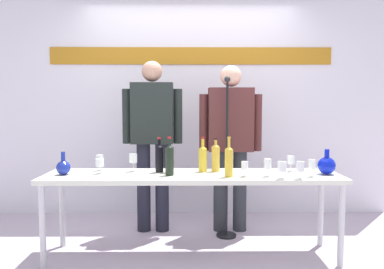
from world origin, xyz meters
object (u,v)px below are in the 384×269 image
(presenter_left, at_px, (152,134))
(wine_glass_left_2, at_px, (100,163))
(wine_glass_right_3, at_px, (300,167))
(wine_bottle_0, at_px, (170,159))
(wine_bottle_3, at_px, (203,158))
(wine_bottle_5, at_px, (159,157))
(wine_glass_left_1, at_px, (100,159))
(wine_glass_right_2, at_px, (268,165))
(presenter_right, at_px, (230,136))
(wine_bottle_2, at_px, (170,158))
(display_table, at_px, (192,181))
(wine_bottle_4, at_px, (229,160))
(wine_glass_right_5, at_px, (282,167))
(decanter_blue_right, at_px, (327,165))
(wine_glass_right_4, at_px, (291,160))
(wine_glass_right_0, at_px, (312,165))
(microphone_stand, at_px, (227,183))
(wine_glass_left_0, at_px, (133,159))
(decanter_blue_left, at_px, (63,167))
(wine_glass_right_1, at_px, (245,166))
(wine_bottle_1, at_px, (216,157))

(presenter_left, height_order, wine_glass_left_2, presenter_left)
(presenter_left, bearing_deg, wine_glass_right_3, -35.42)
(wine_bottle_0, relative_size, wine_bottle_3, 1.05)
(wine_bottle_5, height_order, wine_glass_left_1, wine_bottle_5)
(wine_bottle_3, xyz_separation_m, wine_glass_right_2, (0.53, -0.23, -0.03))
(presenter_right, height_order, wine_glass_left_1, presenter_right)
(wine_glass_right_2, bearing_deg, wine_bottle_2, 165.86)
(display_table, relative_size, presenter_left, 1.43)
(wine_bottle_4, relative_size, wine_glass_right_2, 2.25)
(presenter_left, distance_m, wine_glass_right_5, 1.44)
(decanter_blue_right, xyz_separation_m, wine_glass_right_4, (-0.27, 0.14, 0.02))
(wine_bottle_2, height_order, wine_bottle_5, wine_bottle_5)
(wine_bottle_0, height_order, wine_glass_right_0, wine_bottle_0)
(wine_glass_right_0, xyz_separation_m, microphone_stand, (-0.64, 0.62, -0.28))
(presenter_right, height_order, wine_glass_left_2, presenter_right)
(wine_glass_left_0, bearing_deg, microphone_stand, 22.51)
(wine_glass_right_3, bearing_deg, decanter_blue_left, 174.27)
(wine_bottle_5, bearing_deg, microphone_stand, 31.90)
(wine_glass_left_2, distance_m, wine_glass_right_1, 1.24)
(wine_bottle_5, relative_size, wine_glass_left_1, 2.15)
(presenter_left, bearing_deg, decanter_blue_right, -24.41)
(wine_bottle_0, xyz_separation_m, wine_glass_left_1, (-0.64, 0.23, -0.04))
(wine_bottle_1, xyz_separation_m, wine_glass_right_2, (0.41, -0.25, -0.03))
(decanter_blue_left, bearing_deg, wine_bottle_5, 8.46)
(microphone_stand, bearing_deg, wine_glass_right_5, -62.35)
(wine_bottle_2, xyz_separation_m, wine_bottle_4, (0.50, -0.21, 0.01))
(wine_glass_right_0, bearing_deg, wine_bottle_1, 161.24)
(wine_bottle_4, relative_size, wine_glass_right_5, 2.36)
(wine_glass_right_3, bearing_deg, presenter_right, 117.05)
(wine_bottle_3, height_order, wine_glass_right_4, wine_bottle_3)
(wine_glass_right_3, bearing_deg, decanter_blue_right, 34.45)
(decanter_blue_left, distance_m, wine_bottle_3, 1.19)
(wine_glass_right_3, bearing_deg, microphone_stand, 125.85)
(wine_glass_left_2, bearing_deg, wine_glass_right_1, -7.07)
(presenter_left, distance_m, wine_glass_left_1, 0.69)
(presenter_right, bearing_deg, wine_bottle_0, -128.86)
(wine_bottle_3, bearing_deg, wine_glass_left_1, 176.15)
(wine_bottle_0, bearing_deg, wine_bottle_3, 30.47)
(wine_bottle_3, bearing_deg, wine_bottle_1, 9.33)
(display_table, relative_size, wine_glass_right_5, 18.04)
(wine_bottle_3, distance_m, wine_bottle_4, 0.31)
(wine_glass_right_2, bearing_deg, display_table, 168.51)
(wine_bottle_1, bearing_deg, wine_bottle_0, -155.02)
(wine_bottle_3, relative_size, wine_glass_right_5, 2.21)
(wine_glass_right_4, relative_size, microphone_stand, 0.09)
(wine_bottle_3, distance_m, wine_glass_right_4, 0.78)
(decanter_blue_left, xyz_separation_m, wine_glass_left_2, (0.30, 0.05, 0.03))
(wine_glass_right_5, bearing_deg, wine_bottle_5, 162.83)
(microphone_stand, bearing_deg, wine_bottle_2, -143.32)
(display_table, xyz_separation_m, presenter_left, (-0.40, 0.67, 0.35))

